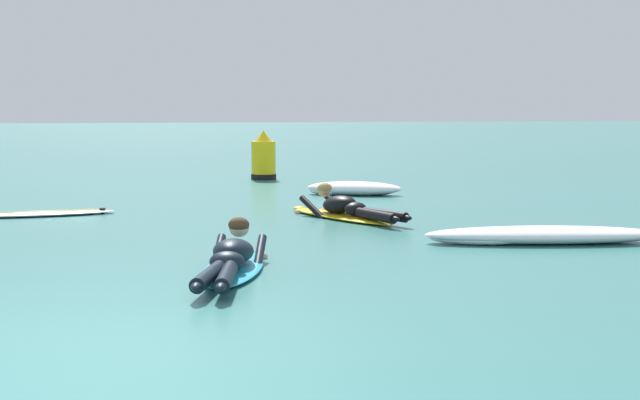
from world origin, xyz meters
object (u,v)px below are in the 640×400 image
(channel_marker_buoy, at_px, (264,160))
(surfer_near, at_px, (231,260))
(drifting_surfboard, at_px, (43,213))
(surfer_far, at_px, (345,210))

(channel_marker_buoy, bearing_deg, surfer_near, -97.17)
(surfer_near, relative_size, channel_marker_buoy, 2.35)
(surfer_near, distance_m, drifting_surfboard, 5.60)
(surfer_far, relative_size, drifting_surfboard, 1.13)
(drifting_surfboard, relative_size, channel_marker_buoy, 2.03)
(surfer_far, bearing_deg, channel_marker_buoy, 94.32)
(surfer_far, relative_size, channel_marker_buoy, 2.31)
(surfer_near, distance_m, surfer_far, 4.34)
(surfer_near, relative_size, surfer_far, 1.02)
(surfer_near, height_order, drifting_surfboard, surfer_near)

